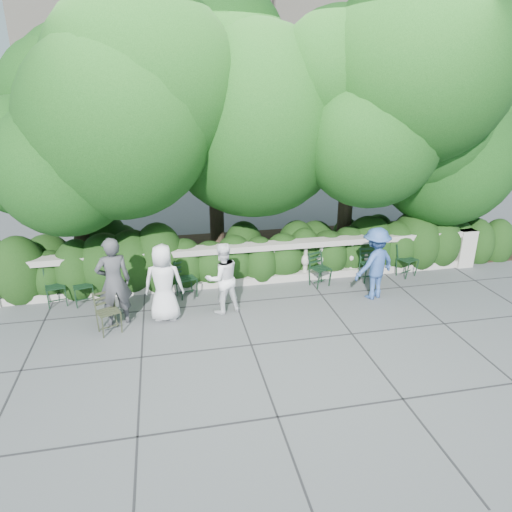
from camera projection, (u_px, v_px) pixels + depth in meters
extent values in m
plane|color=#474A4E|center=(266.00, 317.00, 9.51)|extent=(90.00, 90.00, 0.00)
cube|color=#9E998E|center=(249.00, 279.00, 11.13)|extent=(12.00, 0.32, 0.18)
cube|color=#9E998E|center=(249.00, 247.00, 10.83)|extent=(12.00, 0.36, 0.14)
cube|color=#9E998E|center=(463.00, 247.00, 12.07)|extent=(0.44, 0.44, 1.00)
cylinder|color=#3F3023|center=(80.00, 219.00, 11.37)|extent=(0.40, 0.40, 2.80)
ellipsoid|color=#0F350E|center=(63.00, 126.00, 10.16)|extent=(5.28, 5.28, 3.96)
cylinder|color=#3F3023|center=(216.00, 195.00, 12.48)|extent=(0.40, 0.40, 3.40)
ellipsoid|color=#0F350E|center=(215.00, 89.00, 11.03)|extent=(6.24, 6.24, 4.68)
cylinder|color=#3F3023|center=(346.00, 202.00, 12.57)|extent=(0.40, 0.40, 3.00)
ellipsoid|color=#0F350E|center=(360.00, 111.00, 11.29)|extent=(5.52, 5.52, 4.14)
cylinder|color=#3F3023|center=(433.00, 200.00, 13.66)|extent=(0.40, 0.40, 2.60)
ellipsoid|color=#0F350E|center=(452.00, 129.00, 12.55)|extent=(4.80, 4.80, 3.60)
imported|color=silver|center=(164.00, 283.00, 9.19)|extent=(0.85, 0.60, 1.62)
imported|color=#3D3E42|center=(114.00, 282.00, 8.97)|extent=(0.75, 0.58, 1.83)
imported|color=white|center=(222.00, 278.00, 9.52)|extent=(0.86, 0.75, 1.53)
imported|color=#305091|center=(375.00, 263.00, 10.14)|extent=(1.21, 0.95, 1.65)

